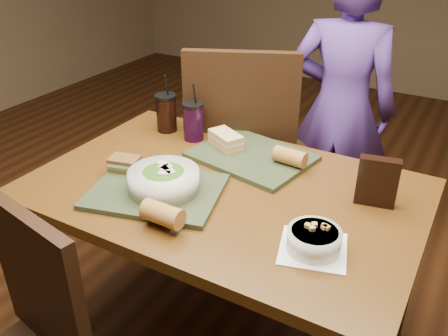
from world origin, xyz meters
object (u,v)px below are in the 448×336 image
(cup_cola, at_px, (166,113))
(baguette_far, at_px, (290,157))
(sandwich_far, at_px, (226,140))
(chip_bag, at_px, (377,182))
(chair_far, at_px, (252,152))
(cup_berry, at_px, (193,121))
(sandwich_near, at_px, (125,164))
(baguette_near, at_px, (163,214))
(tray_far, at_px, (252,156))
(tray_near, at_px, (156,191))
(diner, at_px, (341,109))
(soup_bowl, at_px, (314,239))
(dining_table, at_px, (224,208))
(salad_bowl, at_px, (164,179))

(cup_cola, bearing_deg, baguette_far, -5.59)
(sandwich_far, bearing_deg, chip_bag, -9.30)
(chair_far, distance_m, cup_berry, 0.37)
(sandwich_near, distance_m, cup_berry, 0.37)
(sandwich_near, distance_m, baguette_far, 0.59)
(baguette_near, relative_size, baguette_far, 1.08)
(sandwich_far, height_order, baguette_near, baguette_near)
(chair_far, xyz_separation_m, tray_far, (0.15, -0.31, 0.15))
(baguette_far, bearing_deg, tray_near, -129.38)
(diner, height_order, soup_bowl, diner)
(chair_far, bearing_deg, sandwich_far, -84.07)
(baguette_near, xyz_separation_m, baguette_far, (0.18, 0.52, -0.00))
(tray_far, relative_size, cup_cola, 1.72)
(tray_far, xyz_separation_m, soup_bowl, (0.39, -0.40, 0.03))
(tray_far, distance_m, sandwich_far, 0.12)
(soup_bowl, xyz_separation_m, sandwich_near, (-0.73, 0.07, 0.01))
(tray_near, relative_size, sandwich_near, 3.61)
(dining_table, bearing_deg, sandwich_near, -163.51)
(dining_table, distance_m, baguette_far, 0.30)
(sandwich_near, distance_m, chip_bag, 0.85)
(diner, xyz_separation_m, baguette_near, (-0.14, -1.27, 0.08))
(dining_table, bearing_deg, tray_far, 92.90)
(diner, relative_size, tray_far, 3.41)
(baguette_far, bearing_deg, sandwich_far, 177.22)
(dining_table, relative_size, salad_bowl, 5.61)
(dining_table, bearing_deg, cup_cola, 147.23)
(chair_far, height_order, tray_far, chair_far)
(chair_far, distance_m, chip_bag, 0.77)
(diner, height_order, salad_bowl, diner)
(baguette_far, bearing_deg, cup_berry, 174.69)
(tray_far, xyz_separation_m, sandwich_far, (-0.12, 0.01, 0.04))
(dining_table, distance_m, cup_berry, 0.43)
(tray_far, distance_m, sandwich_near, 0.47)
(dining_table, height_order, baguette_far, baguette_far)
(tray_near, distance_m, tray_far, 0.41)
(soup_bowl, relative_size, sandwich_near, 1.93)
(salad_bowl, bearing_deg, tray_far, 70.25)
(diner, bearing_deg, sandwich_near, 61.30)
(diner, distance_m, sandwich_near, 1.16)
(sandwich_far, bearing_deg, baguette_far, -2.78)
(tray_near, bearing_deg, baguette_far, 50.62)
(chip_bag, bearing_deg, sandwich_near, -174.49)
(sandwich_far, distance_m, cup_cola, 0.32)
(tray_far, relative_size, chip_bag, 2.59)
(chair_far, relative_size, chip_bag, 6.75)
(tray_near, relative_size, baguette_far, 3.58)
(sandwich_far, bearing_deg, diner, 72.25)
(tray_far, height_order, baguette_far, baguette_far)
(baguette_far, height_order, cup_berry, cup_berry)
(sandwich_far, bearing_deg, soup_bowl, -38.91)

